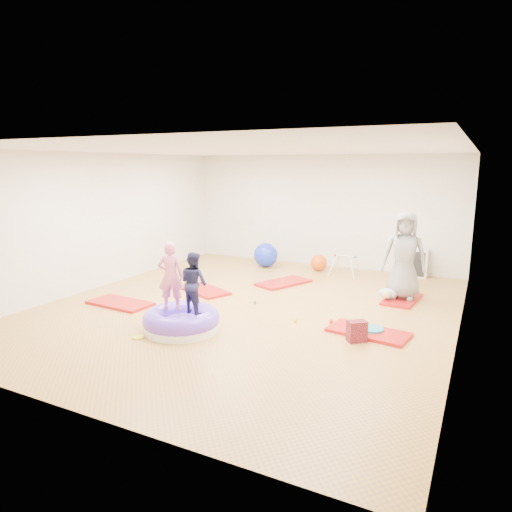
% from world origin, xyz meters
% --- Properties ---
extents(room, '(7.01, 8.01, 2.81)m').
position_xyz_m(room, '(0.00, 0.00, 1.40)').
color(room, '#A26D3D').
rests_on(room, ground).
extents(gym_mat_front_left, '(1.24, 0.68, 0.05)m').
position_xyz_m(gym_mat_front_left, '(-2.21, -0.93, 0.03)').
color(gym_mat_front_left, '#A61B0B').
rests_on(gym_mat_front_left, ground).
extents(gym_mat_mid_left, '(1.28, 0.99, 0.05)m').
position_xyz_m(gym_mat_mid_left, '(-1.31, 0.53, 0.02)').
color(gym_mat_mid_left, '#A61B0B').
rests_on(gym_mat_mid_left, ground).
extents(gym_mat_center_back, '(1.03, 1.35, 0.05)m').
position_xyz_m(gym_mat_center_back, '(-0.09, 1.82, 0.03)').
color(gym_mat_center_back, '#A61B0B').
rests_on(gym_mat_center_back, ground).
extents(gym_mat_right, '(1.28, 0.77, 0.05)m').
position_xyz_m(gym_mat_right, '(2.26, -0.35, 0.03)').
color(gym_mat_right, '#A61B0B').
rests_on(gym_mat_right, ground).
extents(gym_mat_rear_right, '(0.65, 1.13, 0.05)m').
position_xyz_m(gym_mat_rear_right, '(2.43, 1.70, 0.02)').
color(gym_mat_rear_right, '#A61B0B').
rests_on(gym_mat_rear_right, ground).
extents(inflatable_cushion, '(1.20, 1.20, 0.38)m').
position_xyz_m(inflatable_cushion, '(-0.40, -1.51, 0.15)').
color(inflatable_cushion, white).
rests_on(inflatable_cushion, ground).
extents(child_pink, '(0.47, 0.40, 1.09)m').
position_xyz_m(child_pink, '(-0.61, -1.47, 0.89)').
color(child_pink, pink).
rests_on(child_pink, inflatable_cushion).
extents(child_navy, '(0.55, 0.48, 0.96)m').
position_xyz_m(child_navy, '(-0.19, -1.44, 0.83)').
color(child_navy, '#1E1F45').
rests_on(child_navy, inflatable_cushion).
extents(adult_caregiver, '(0.84, 0.58, 1.65)m').
position_xyz_m(adult_caregiver, '(2.42, 1.72, 0.87)').
color(adult_caregiver, slate).
rests_on(adult_caregiver, gym_mat_rear_right).
extents(infant, '(0.35, 0.35, 0.21)m').
position_xyz_m(infant, '(2.19, 1.51, 0.15)').
color(infant, '#93C3E8').
rests_on(infant, gym_mat_rear_right).
extents(ball_pit_balls, '(3.91, 2.21, 0.07)m').
position_xyz_m(ball_pit_balls, '(0.46, 0.46, 0.03)').
color(ball_pit_balls, red).
rests_on(ball_pit_balls, ground).
extents(exercise_ball_blue, '(0.61, 0.61, 0.61)m').
position_xyz_m(exercise_ball_blue, '(-1.17, 3.18, 0.30)').
color(exercise_ball_blue, '#1931D0').
rests_on(exercise_ball_blue, ground).
extents(exercise_ball_orange, '(0.40, 0.40, 0.40)m').
position_xyz_m(exercise_ball_orange, '(0.18, 3.35, 0.20)').
color(exercise_ball_orange, '#D94C0A').
rests_on(exercise_ball_orange, ground).
extents(infant_play_gym, '(0.64, 0.61, 0.49)m').
position_xyz_m(infant_play_gym, '(0.90, 3.11, 0.33)').
color(infant_play_gym, silver).
rests_on(infant_play_gym, ground).
extents(cube_shelf, '(0.66, 0.32, 0.66)m').
position_xyz_m(cube_shelf, '(2.31, 3.79, 0.33)').
color(cube_shelf, silver).
rests_on(cube_shelf, ground).
extents(balance_disc, '(0.36, 0.36, 0.08)m').
position_xyz_m(balance_disc, '(2.30, -0.29, 0.04)').
color(balance_disc, teal).
rests_on(balance_disc, ground).
extents(backpack, '(0.32, 0.30, 0.32)m').
position_xyz_m(backpack, '(2.18, -0.74, 0.16)').
color(backpack, '#BC283E').
rests_on(backpack, ground).
extents(yellow_toy, '(0.18, 0.18, 0.03)m').
position_xyz_m(yellow_toy, '(-0.78, -2.08, 0.01)').
color(yellow_toy, yellow).
rests_on(yellow_toy, ground).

